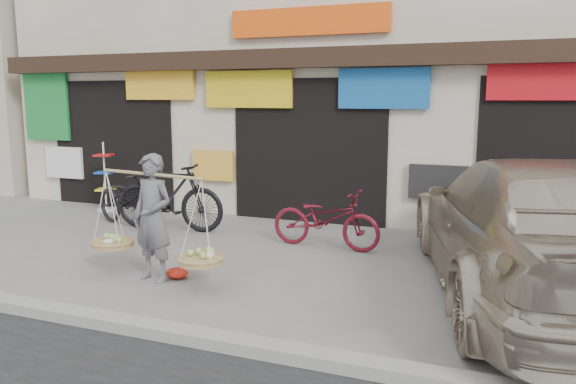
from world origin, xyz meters
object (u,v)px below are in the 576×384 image
at_px(bike_0, 129,200).
at_px(display_rack, 105,183).
at_px(suv, 536,228).
at_px(bike_1, 169,196).
at_px(street_vendor, 153,223).
at_px(bike_2, 326,219).

xyz_separation_m(bike_0, display_rack, (-1.44, 1.12, 0.06)).
relative_size(suv, display_rack, 4.30).
bearing_deg(bike_1, display_rack, 60.35).
xyz_separation_m(street_vendor, display_rack, (-3.61, 3.48, -0.18)).
xyz_separation_m(bike_0, bike_1, (0.79, 0.09, 0.11)).
bearing_deg(bike_2, display_rack, 81.16).
bearing_deg(street_vendor, bike_0, 141.90).
xyz_separation_m(bike_0, bike_2, (3.75, -0.04, -0.05)).
xyz_separation_m(bike_1, bike_2, (2.96, -0.13, -0.16)).
distance_m(suv, display_rack, 8.49).
relative_size(bike_2, suv, 0.29).
bearing_deg(suv, bike_0, -24.25).
relative_size(bike_0, display_rack, 1.37).
distance_m(street_vendor, bike_2, 2.83).
bearing_deg(bike_0, suv, -78.92).
bearing_deg(bike_0, bike_1, -61.88).
relative_size(street_vendor, display_rack, 1.44).
bearing_deg(bike_2, bike_0, 93.10).
distance_m(bike_1, display_rack, 2.46).
relative_size(street_vendor, bike_0, 1.05).
bearing_deg(bike_0, bike_2, -68.79).
height_order(bike_2, suv, suv).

